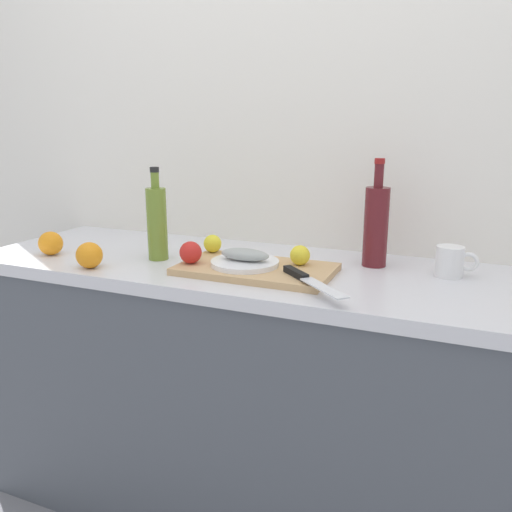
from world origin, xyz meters
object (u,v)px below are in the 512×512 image
cutting_board (256,269)px  lemon_0 (213,244)px  chef_knife (305,278)px  white_plate (245,263)px  olive_oil_bottle (157,222)px  wine_bottle (376,225)px  fish_fillet (245,255)px  coffee_mug_0 (451,262)px

cutting_board → lemon_0: 0.22m
cutting_board → chef_knife: bearing=-27.1°
white_plate → olive_oil_bottle: olive_oil_bottle is taller
cutting_board → olive_oil_bottle: size_ratio=1.52×
chef_knife → olive_oil_bottle: (-0.54, 0.11, 0.09)m
chef_knife → wine_bottle: wine_bottle is taller
cutting_board → wine_bottle: (0.31, 0.21, 0.12)m
white_plate → fish_fillet: size_ratio=1.33×
cutting_board → fish_fillet: 0.05m
wine_bottle → cutting_board: bearing=-145.4°
olive_oil_bottle → wine_bottle: size_ratio=0.90×
olive_oil_bottle → cutting_board: bearing=-3.4°
chef_knife → wine_bottle: (0.13, 0.31, 0.10)m
white_plate → fish_fillet: (0.00, 0.00, 0.03)m
cutting_board → chef_knife: (0.18, -0.09, 0.02)m
lemon_0 → cutting_board: bearing=-26.7°
olive_oil_bottle → coffee_mug_0: bearing=10.0°
white_plate → chef_knife: 0.23m
fish_fillet → coffee_mug_0: 0.59m
wine_bottle → fish_fillet: bearing=-147.2°
wine_bottle → olive_oil_bottle: bearing=-163.9°
white_plate → cutting_board: bearing=12.3°
white_plate → wine_bottle: wine_bottle is taller
lemon_0 → coffee_mug_0: 0.73m
cutting_board → white_plate: bearing=-167.7°
olive_oil_bottle → wine_bottle: bearing=16.1°
olive_oil_bottle → wine_bottle: 0.69m
wine_bottle → chef_knife: bearing=-112.5°
chef_knife → olive_oil_bottle: 0.56m
white_plate → lemon_0: size_ratio=3.48×
fish_fillet → olive_oil_bottle: size_ratio=0.51×
lemon_0 → coffee_mug_0: size_ratio=0.49×
white_plate → olive_oil_bottle: bearing=175.0°
lemon_0 → white_plate: bearing=-33.0°
fish_fillet → chef_knife: (0.21, -0.09, -0.02)m
chef_knife → coffee_mug_0: (0.35, 0.27, 0.02)m
cutting_board → coffee_mug_0: (0.53, 0.18, 0.03)m
cutting_board → coffee_mug_0: coffee_mug_0 is taller
wine_bottle → coffee_mug_0: wine_bottle is taller
white_plate → chef_knife: (0.21, -0.09, 0.00)m
cutting_board → white_plate: 0.04m
white_plate → coffee_mug_0: (0.56, 0.18, 0.02)m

